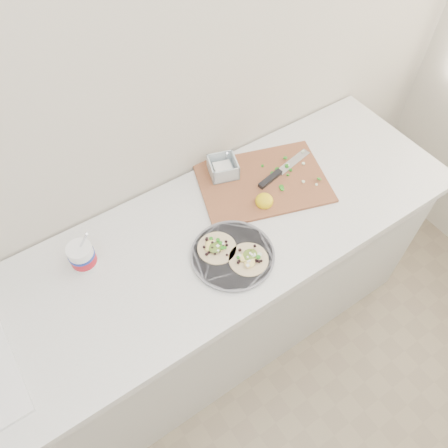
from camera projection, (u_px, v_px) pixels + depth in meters
counter at (173, 314)px, 1.92m from camera, size 2.44×0.66×0.90m
taco_plate at (233, 254)px, 1.55m from camera, size 0.30×0.30×0.04m
tub at (82, 255)px, 1.49m from camera, size 0.09×0.09×0.20m
cutboard at (259, 178)px, 1.77m from camera, size 0.59×0.50×0.08m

